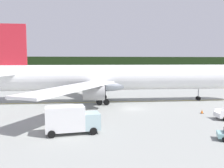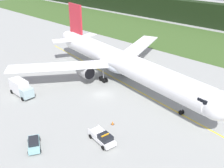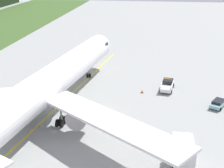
% 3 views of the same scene
% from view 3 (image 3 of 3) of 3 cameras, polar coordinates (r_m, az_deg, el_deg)
% --- Properties ---
extents(ground, '(320.00, 320.00, 0.00)m').
position_cam_3_polar(ground, '(53.15, -2.39, -5.21)').
color(ground, gray).
extents(taxiway_centerline_main, '(74.69, 11.17, 0.01)m').
position_cam_3_polar(taxiway_centerline_main, '(54.25, -10.69, -5.01)').
color(taxiway_centerline_main, yellow).
rests_on(taxiway_centerline_main, ground).
extents(airliner, '(56.94, 47.44, 16.02)m').
position_cam_3_polar(airliner, '(51.64, -11.43, -0.26)').
color(airliner, white).
rests_on(airliner, ground).
extents(ops_pickup_truck, '(5.62, 2.92, 1.94)m').
position_cam_3_polar(ops_pickup_truck, '(63.36, 9.76, -0.19)').
color(ops_pickup_truck, white).
rests_on(ops_pickup_truck, ground).
extents(catering_truck, '(6.54, 2.70, 3.57)m').
position_cam_3_polar(catering_truck, '(40.94, 12.41, -11.46)').
color(catering_truck, '#9FBCC0').
rests_on(catering_truck, ground).
extents(staff_car, '(4.70, 3.67, 1.30)m').
position_cam_3_polar(staff_car, '(58.10, 18.35, -3.20)').
color(staff_car, '#83B9BC').
rests_on(staff_car, ground).
extents(apron_cone, '(0.53, 0.53, 0.67)m').
position_cam_3_polar(apron_cone, '(61.32, 5.34, -1.27)').
color(apron_cone, black).
rests_on(apron_cone, ground).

